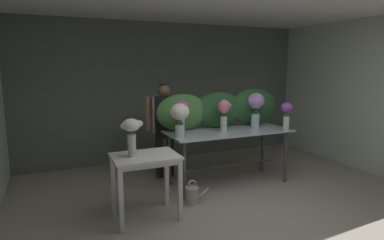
% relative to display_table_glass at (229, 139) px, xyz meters
% --- Properties ---
extents(ground_plane, '(7.66, 7.66, 0.00)m').
position_rel_display_table_glass_xyz_m(ground_plane, '(-0.35, 0.09, -0.72)').
color(ground_plane, '#9E9384').
extents(wall_back, '(5.88, 0.12, 2.67)m').
position_rel_display_table_glass_xyz_m(wall_back, '(-0.35, 1.83, 0.62)').
color(wall_back, slate).
rests_on(wall_back, ground).
extents(wall_right, '(0.12, 3.60, 2.67)m').
position_rel_display_table_glass_xyz_m(wall_right, '(2.60, 0.09, 0.62)').
color(wall_right, silver).
rests_on(wall_right, ground).
extents(ceiling_slab, '(6.00, 3.60, 0.12)m').
position_rel_display_table_glass_xyz_m(ceiling_slab, '(-0.35, 0.09, 2.01)').
color(ceiling_slab, silver).
rests_on(ceiling_slab, wall_back).
extents(display_table_glass, '(1.94, 0.82, 0.86)m').
position_rel_display_table_glass_xyz_m(display_table_glass, '(0.00, 0.00, 0.00)').
color(display_table_glass, silver).
rests_on(display_table_glass, ground).
extents(side_table_white, '(0.78, 0.57, 0.79)m').
position_rel_display_table_glass_xyz_m(side_table_white, '(-1.51, -0.63, -0.03)').
color(side_table_white, white).
rests_on(side_table_white, ground).
extents(florist, '(0.64, 0.24, 1.56)m').
position_rel_display_table_glass_xyz_m(florist, '(-0.82, 0.69, 0.25)').
color(florist, '#232328').
rests_on(florist, ground).
extents(foliage_backdrop, '(2.17, 0.30, 0.62)m').
position_rel_display_table_glass_xyz_m(foliage_backdrop, '(0.05, 0.29, 0.43)').
color(foliage_backdrop, '#477F3D').
rests_on(foliage_backdrop, display_table_glass).
extents(vase_ivory_freesia, '(0.28, 0.28, 0.48)m').
position_rel_display_table_glass_xyz_m(vase_ivory_freesia, '(-0.87, -0.14, 0.45)').
color(vase_ivory_freesia, silver).
rests_on(vase_ivory_freesia, display_table_glass).
extents(vase_lilac_lilies, '(0.29, 0.27, 0.56)m').
position_rel_display_table_glass_xyz_m(vase_lilac_lilies, '(0.54, 0.07, 0.50)').
color(vase_lilac_lilies, silver).
rests_on(vase_lilac_lilies, display_table_glass).
extents(vase_violet_peonies, '(0.17, 0.17, 0.43)m').
position_rel_display_table_glass_xyz_m(vase_violet_peonies, '(0.85, -0.31, 0.40)').
color(vase_violet_peonies, silver).
rests_on(vase_violet_peonies, display_table_glass).
extents(vase_fuchsia_anemones, '(0.22, 0.22, 0.49)m').
position_rel_display_table_glass_xyz_m(vase_fuchsia_anemones, '(-0.74, 0.13, 0.46)').
color(vase_fuchsia_anemones, silver).
rests_on(vase_fuchsia_anemones, display_table_glass).
extents(vase_rosy_snapdragons, '(0.20, 0.18, 0.49)m').
position_rel_display_table_glass_xyz_m(vase_rosy_snapdragons, '(-0.09, 0.01, 0.44)').
color(vase_rosy_snapdragons, silver).
rests_on(vase_rosy_snapdragons, display_table_glass).
extents(vase_white_roses_tall, '(0.26, 0.21, 0.45)m').
position_rel_display_table_glass_xyz_m(vase_white_roses_tall, '(-1.66, -0.63, 0.37)').
color(vase_white_roses_tall, silver).
rests_on(vase_white_roses_tall, side_table_white).
extents(watering_can, '(0.35, 0.18, 0.34)m').
position_rel_display_table_glass_xyz_m(watering_can, '(-0.84, -0.50, -0.59)').
color(watering_can, '#B7B2A8').
rests_on(watering_can, ground).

